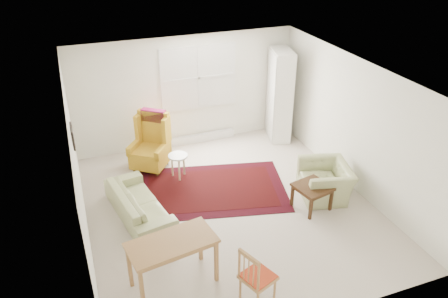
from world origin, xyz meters
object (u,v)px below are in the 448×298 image
object	(u,v)px
armchair	(325,178)
desk	(173,263)
sofa	(138,199)
coffee_table	(312,197)
desk_chair	(258,276)
cabinet	(280,95)
stool	(178,166)
wingback_chair	(149,143)

from	to	relation	value
armchair	desk	world-z (taller)	desk
sofa	coffee_table	xyz separation A→B (m)	(2.97, -0.85, -0.13)
coffee_table	desk	world-z (taller)	desk
sofa	armchair	distance (m)	3.46
coffee_table	desk	size ratio (longest dim) A/B	0.48
desk	desk_chair	xyz separation A→B (m)	(0.99, -0.72, 0.08)
coffee_table	cabinet	world-z (taller)	cabinet
armchair	stool	world-z (taller)	armchair
wingback_chair	cabinet	distance (m)	3.23
wingback_chair	stool	bearing A→B (deg)	-12.91
coffee_table	sofa	bearing A→B (deg)	164.10
desk	coffee_table	bearing A→B (deg)	18.31
sofa	stool	size ratio (longest dim) A/B	3.47
sofa	desk	size ratio (longest dim) A/B	1.48
cabinet	desk_chair	world-z (taller)	cabinet
coffee_table	wingback_chair	bearing A→B (deg)	135.56
sofa	coffee_table	world-z (taller)	sofa
desk_chair	desk	bearing A→B (deg)	32.35
cabinet	desk_chair	size ratio (longest dim) A/B	2.25
wingback_chair	desk	size ratio (longest dim) A/B	1.00
coffee_table	stool	xyz separation A→B (m)	(-1.98, 1.85, 0.02)
sofa	armchair	world-z (taller)	armchair
desk	desk_chair	world-z (taller)	desk_chair
wingback_chair	desk	world-z (taller)	wingback_chair
armchair	wingback_chair	distance (m)	3.59
wingback_chair	cabinet	xyz separation A→B (m)	(3.17, 0.42, 0.45)
cabinet	desk_chair	xyz separation A→B (m)	(-2.54, -4.46, -0.59)
desk_chair	cabinet	bearing A→B (deg)	-51.10
sofa	stool	distance (m)	1.41
sofa	desk	xyz separation A→B (m)	(0.17, -1.77, 0.02)
wingback_chair	coffee_table	xyz separation A→B (m)	(2.44, -2.40, -0.37)
armchair	coffee_table	size ratio (longest dim) A/B	1.69
armchair	wingback_chair	size ratio (longest dim) A/B	0.81
stool	sofa	bearing A→B (deg)	-134.53
sofa	stool	bearing A→B (deg)	-54.79
armchair	desk	size ratio (longest dim) A/B	0.81
stool	armchair	bearing A→B (deg)	-33.14
desk	desk_chair	size ratio (longest dim) A/B	1.30
stool	desk_chair	bearing A→B (deg)	-87.22
coffee_table	stool	bearing A→B (deg)	137.02
coffee_table	desk_chair	bearing A→B (deg)	-137.67
coffee_table	desk_chair	world-z (taller)	desk_chair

